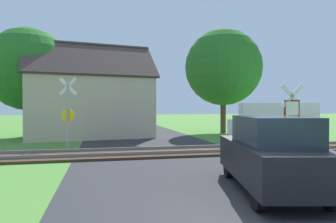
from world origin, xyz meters
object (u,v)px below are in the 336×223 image
(stop_sign_near, at_px, (291,116))
(house, at_px, (90,104))
(crossing_sign_far, at_px, (68,109))
(mail_truck, at_px, (274,120))
(parked_car, at_px, (271,154))
(tree_left, at_px, (29,69))
(tree_center, at_px, (100,80))
(tree_right, at_px, (223,67))

(stop_sign_near, distance_m, house, 13.58)
(house, bearing_deg, crossing_sign_far, -106.94)
(mail_truck, distance_m, parked_car, 11.44)
(tree_left, bearing_deg, house, -9.48)
(crossing_sign_far, height_order, house, house)
(stop_sign_near, height_order, tree_center, tree_center)
(mail_truck, bearing_deg, tree_center, 67.57)
(house, bearing_deg, tree_left, 162.30)
(stop_sign_near, xyz_separation_m, mail_truck, (3.41, 6.55, -0.44))
(house, height_order, tree_right, tree_right)
(mail_truck, height_order, parked_car, mail_truck)
(crossing_sign_far, height_order, parked_car, crossing_sign_far)
(crossing_sign_far, bearing_deg, stop_sign_near, -20.06)
(tree_right, bearing_deg, tree_center, 166.04)
(crossing_sign_far, relative_size, mail_truck, 0.66)
(stop_sign_near, height_order, mail_truck, stop_sign_near)
(crossing_sign_far, distance_m, house, 5.70)
(house, height_order, tree_center, tree_center)
(house, xyz_separation_m, tree_center, (0.64, 3.61, 1.97))
(tree_right, distance_m, parked_car, 17.23)
(crossing_sign_far, distance_m, tree_right, 13.37)
(parked_car, bearing_deg, crossing_sign_far, 133.97)
(crossing_sign_far, height_order, mail_truck, crossing_sign_far)
(tree_center, height_order, parked_car, tree_center)
(crossing_sign_far, relative_size, tree_center, 0.52)
(crossing_sign_far, bearing_deg, parked_car, -43.17)
(tree_center, xyz_separation_m, tree_left, (-4.63, -2.94, 0.36))
(house, height_order, parked_car, house)
(tree_left, bearing_deg, tree_center, 32.44)
(stop_sign_near, distance_m, crossing_sign_far, 10.05)
(crossing_sign_far, xyz_separation_m, parked_car, (5.48, -8.90, -1.00))
(tree_right, distance_m, mail_truck, 7.28)
(stop_sign_near, height_order, house, house)
(tree_center, relative_size, tree_left, 0.91)
(stop_sign_near, xyz_separation_m, house, (-7.34, 11.42, 0.52))
(crossing_sign_far, relative_size, tree_right, 0.42)
(mail_truck, bearing_deg, house, 83.17)
(stop_sign_near, distance_m, tree_left, 16.81)
(stop_sign_near, xyz_separation_m, tree_center, (-6.70, 15.02, 2.49))
(tree_center, distance_m, mail_truck, 13.52)
(house, distance_m, tree_center, 4.16)
(stop_sign_near, bearing_deg, parked_car, 50.53)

